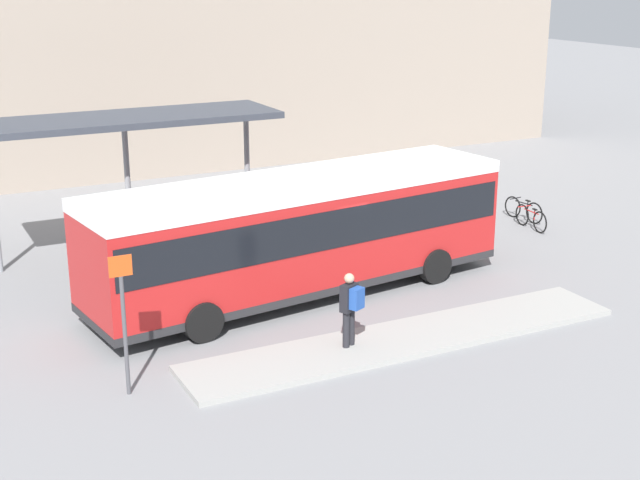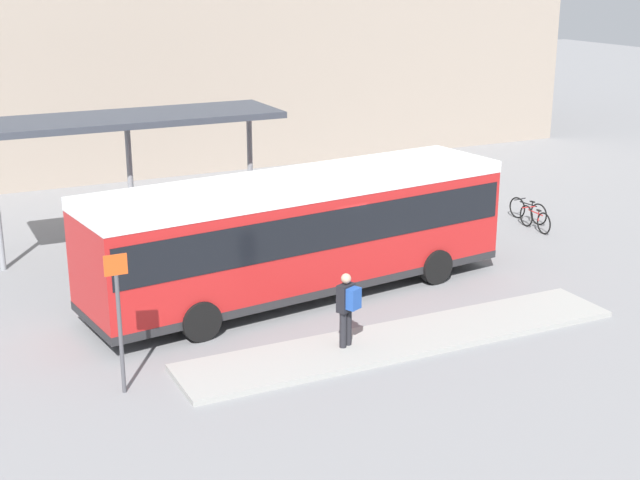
# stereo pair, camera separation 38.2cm
# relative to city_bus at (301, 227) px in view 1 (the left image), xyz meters

# --- Properties ---
(ground_plane) EXTENTS (120.00, 120.00, 0.00)m
(ground_plane) POSITION_rel_city_bus_xyz_m (-0.01, -0.00, -1.76)
(ground_plane) COLOR gray
(curb_island) EXTENTS (10.24, 1.80, 0.12)m
(curb_island) POSITION_rel_city_bus_xyz_m (0.81, -3.66, -1.70)
(curb_island) COLOR #9E9E99
(curb_island) RESTS_ON ground_plane
(city_bus) EXTENTS (11.06, 3.93, 3.00)m
(city_bus) POSITION_rel_city_bus_xyz_m (0.00, 0.00, 0.00)
(city_bus) COLOR red
(city_bus) RESTS_ON ground_plane
(pedestrian_waiting) EXTENTS (0.49, 0.52, 1.63)m
(pedestrian_waiting) POSITION_rel_city_bus_xyz_m (-0.56, -3.58, -0.71)
(pedestrian_waiting) COLOR #232328
(pedestrian_waiting) RESTS_ON curb_island
(bicycle_red) EXTENTS (0.48, 1.61, 0.70)m
(bicycle_red) POSITION_rel_city_bus_xyz_m (8.91, 1.96, -1.41)
(bicycle_red) COLOR black
(bicycle_red) RESTS_ON ground_plane
(bicycle_black) EXTENTS (0.48, 1.64, 0.71)m
(bicycle_black) POSITION_rel_city_bus_xyz_m (9.34, 2.85, -1.41)
(bicycle_black) COLOR black
(bicycle_black) RESTS_ON ground_plane
(station_shelter) EXTENTS (8.50, 2.67, 3.94)m
(station_shelter) POSITION_rel_city_bus_xyz_m (-2.86, 5.23, 1.96)
(station_shelter) COLOR #383D47
(station_shelter) RESTS_ON ground_plane
(platform_sign) EXTENTS (0.44, 0.08, 2.80)m
(platform_sign) POSITION_rel_city_bus_xyz_m (-5.31, -3.38, -0.21)
(platform_sign) COLOR #4C4C51
(platform_sign) RESTS_ON ground_plane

